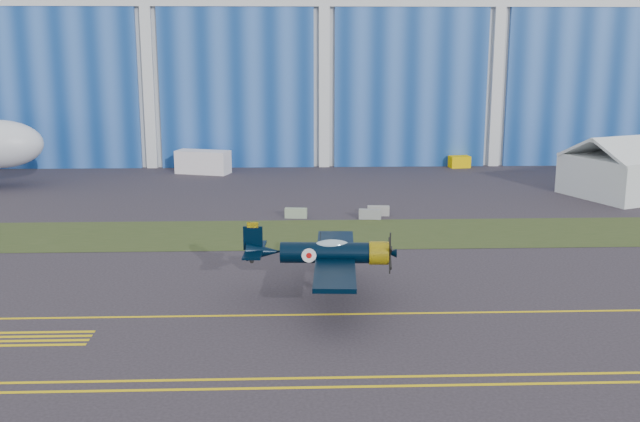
{
  "coord_description": "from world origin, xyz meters",
  "views": [
    {
      "loc": [
        -4.08,
        -46.25,
        15.4
      ],
      "look_at": [
        -2.11,
        6.55,
        3.63
      ],
      "focal_mm": 42.0,
      "sensor_mm": 36.0,
      "label": 1
    }
  ],
  "objects_px": {
    "tent": "(639,165)",
    "warbird": "(325,253)",
    "shipping_container": "(203,162)",
    "tug": "(459,162)"
  },
  "relations": [
    {
      "from": "warbird",
      "to": "shipping_container",
      "type": "xyz_separation_m",
      "value": [
        -12.9,
        47.08,
        -1.63
      ]
    },
    {
      "from": "tent",
      "to": "shipping_container",
      "type": "relative_size",
      "value": 2.55
    },
    {
      "from": "warbird",
      "to": "shipping_container",
      "type": "distance_m",
      "value": 48.85
    },
    {
      "from": "tent",
      "to": "warbird",
      "type": "bearing_deg",
      "value": -159.33
    },
    {
      "from": "warbird",
      "to": "tug",
      "type": "relative_size",
      "value": 5.18
    },
    {
      "from": "tug",
      "to": "shipping_container",
      "type": "bearing_deg",
      "value": 177.57
    },
    {
      "from": "warbird",
      "to": "tent",
      "type": "height_order",
      "value": "tent"
    },
    {
      "from": "tent",
      "to": "tug",
      "type": "xyz_separation_m",
      "value": [
        -14.69,
        18.46,
        -2.43
      ]
    },
    {
      "from": "tent",
      "to": "shipping_container",
      "type": "xyz_separation_m",
      "value": [
        -47.02,
        15.2,
        -1.77
      ]
    },
    {
      "from": "shipping_container",
      "to": "tug",
      "type": "relative_size",
      "value": 2.54
    }
  ]
}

